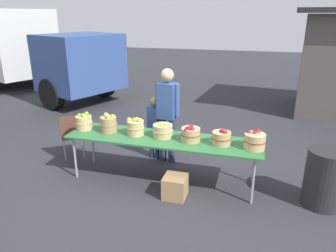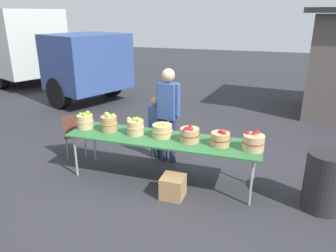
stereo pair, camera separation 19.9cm
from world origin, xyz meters
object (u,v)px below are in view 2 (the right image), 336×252
at_px(box_truck, 27,46).
at_px(folding_chair, 75,131).
at_px(produce_crate, 173,187).
at_px(market_table, 162,140).
at_px(apple_basket_green_1, 109,123).
at_px(apple_basket_green_0, 85,121).
at_px(child_customer, 155,123).
at_px(trash_barrel, 325,181).
at_px(apple_basket_green_2, 135,126).
at_px(apple_basket_green_3, 162,130).
at_px(apple_basket_red_0, 189,134).
at_px(vendor_adult, 168,109).
at_px(apple_basket_red_1, 220,138).
at_px(apple_basket_red_2, 254,142).

height_order(box_truck, folding_chair, box_truck).
bearing_deg(produce_crate, box_truck, 142.25).
relative_size(market_table, apple_basket_green_1, 10.11).
xyz_separation_m(box_truck, produce_crate, (7.36, -5.70, -1.32)).
bearing_deg(folding_chair, apple_basket_green_0, 108.23).
relative_size(child_customer, trash_barrel, 1.41).
relative_size(apple_basket_green_2, apple_basket_green_3, 0.90).
distance_m(apple_basket_red_0, produce_crate, 0.83).
bearing_deg(apple_basket_green_2, vendor_adult, 64.09).
bearing_deg(trash_barrel, vendor_adult, 163.24).
bearing_deg(apple_basket_green_2, apple_basket_red_0, -1.66).
height_order(apple_basket_red_0, vendor_adult, vendor_adult).
distance_m(market_table, folding_chair, 1.93).
bearing_deg(box_truck, trash_barrel, -6.85).
xyz_separation_m(apple_basket_red_1, trash_barrel, (1.48, -0.04, -0.44)).
bearing_deg(folding_chair, apple_basket_red_0, 134.74).
bearing_deg(apple_basket_red_2, box_truck, 147.94).
bearing_deg(vendor_adult, apple_basket_red_1, 155.22).
height_order(child_customer, trash_barrel, child_customer).
relative_size(apple_basket_green_2, box_truck, 0.04).
bearing_deg(box_truck, market_table, -14.26).
relative_size(apple_basket_green_0, vendor_adult, 0.17).
bearing_deg(box_truck, apple_basket_red_1, -10.99).
bearing_deg(apple_basket_red_0, apple_basket_red_2, -1.09).
xyz_separation_m(apple_basket_green_0, apple_basket_green_3, (1.39, 0.02, -0.02)).
bearing_deg(box_truck, folding_chair, -20.96).
height_order(apple_basket_green_0, produce_crate, apple_basket_green_0).
relative_size(market_table, apple_basket_red_2, 9.59).
xyz_separation_m(apple_basket_green_1, box_truck, (-6.09, 5.23, 0.59)).
distance_m(market_table, apple_basket_green_3, 0.16).
height_order(apple_basket_green_2, produce_crate, apple_basket_green_2).
distance_m(apple_basket_green_2, produce_crate, 1.16).
xyz_separation_m(vendor_adult, produce_crate, (0.45, -1.15, -0.85)).
bearing_deg(apple_basket_green_0, produce_crate, -14.98).
xyz_separation_m(apple_basket_red_1, child_customer, (-1.32, 0.79, -0.16)).
xyz_separation_m(apple_basket_red_2, box_truck, (-8.44, 5.29, 0.61)).
bearing_deg(trash_barrel, folding_chair, 174.39).
distance_m(apple_basket_red_0, box_truck, 9.17).
bearing_deg(vendor_adult, apple_basket_red_2, 164.10).
distance_m(apple_basket_red_2, child_customer, 1.98).
relative_size(market_table, trash_barrel, 3.67).
bearing_deg(vendor_adult, apple_basket_green_3, 109.45).
relative_size(apple_basket_red_0, child_customer, 0.26).
height_order(apple_basket_red_1, apple_basket_red_2, apple_basket_red_2).
height_order(apple_basket_green_3, trash_barrel, apple_basket_green_3).
height_order(market_table, apple_basket_red_1, apple_basket_red_1).
height_order(apple_basket_green_0, apple_basket_red_1, apple_basket_green_0).
bearing_deg(apple_basket_red_1, child_customer, 149.17).
distance_m(apple_basket_green_0, apple_basket_red_1, 2.32).
bearing_deg(apple_basket_green_3, market_table, -72.15).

